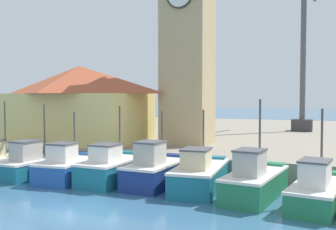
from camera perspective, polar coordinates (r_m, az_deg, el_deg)
name	(u,v)px	position (r m, az deg, el deg)	size (l,w,h in m)	color
ground_plane	(68,214)	(16.63, -14.27, -13.79)	(300.00, 300.00, 0.00)	#386689
quay_wharf	(235,135)	(42.74, 9.70, -2.88)	(120.00, 40.00, 1.16)	gray
fishing_boat_left_inner	(36,164)	(24.62, -18.58, -6.74)	(2.30, 5.08, 4.22)	#196B7F
fishing_boat_mid_left	(69,167)	(22.83, -14.15, -7.33)	(2.51, 4.50, 3.83)	#2356A8
fishing_boat_center	(114,168)	(21.84, -7.89, -7.64)	(2.26, 4.90, 4.17)	#196B7F
fishing_boat_mid_right	(157,170)	(20.90, -1.67, -8.00)	(2.22, 4.87, 3.91)	navy
fishing_boat_right_inner	(200,175)	(20.04, 4.67, -8.61)	(2.55, 5.38, 4.01)	#196B7F
fishing_boat_right_outer	(255,181)	(18.78, 12.49, -9.35)	(2.48, 5.19, 4.57)	#237A4C
fishing_boat_far_right	(318,190)	(18.16, 20.93, -10.18)	(2.51, 5.23, 4.17)	#237A4C
clock_tower	(188,33)	(29.87, 2.89, 11.78)	(3.86, 3.86, 17.29)	tan
warehouse_left	(80,103)	(31.58, -12.69, 1.71)	(10.40, 7.00, 5.94)	#E5D17A
port_crane_near	(303,66)	(42.86, 19.04, 6.80)	(2.00, 9.10, 17.26)	#353539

